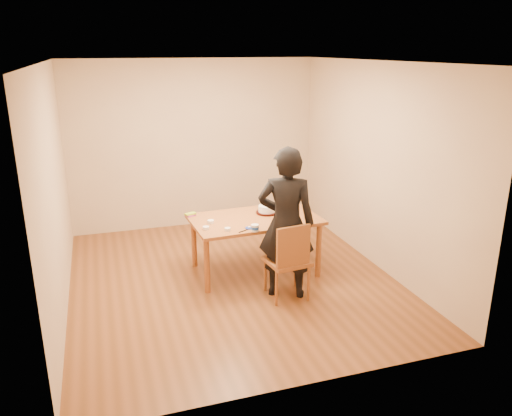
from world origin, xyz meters
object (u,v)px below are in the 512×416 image
object	(u,v)px
dining_chair	(287,261)
cake_plate	(267,212)
person	(286,223)
cake	(267,209)
dining_table	(255,219)

from	to	relation	value
dining_chair	cake_plate	world-z (taller)	cake_plate
cake_plate	person	distance (m)	0.88
cake_plate	person	bearing A→B (deg)	-94.19
cake_plate	cake	distance (m)	0.05
dining_chair	cake	bearing A→B (deg)	78.70
cake	person	size ratio (longest dim) A/B	0.13
cake_plate	cake	world-z (taller)	cake
cake_plate	cake	bearing A→B (deg)	0.00
person	cake	bearing A→B (deg)	-70.16
dining_chair	cake	world-z (taller)	cake
cake_plate	dining_table	bearing A→B (deg)	-147.62
dining_chair	person	bearing A→B (deg)	82.68
dining_table	person	bearing A→B (deg)	-81.56
cake_plate	dining_chair	bearing A→B (deg)	-93.98
cake	person	xyz separation A→B (m)	(-0.06, -0.87, 0.10)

